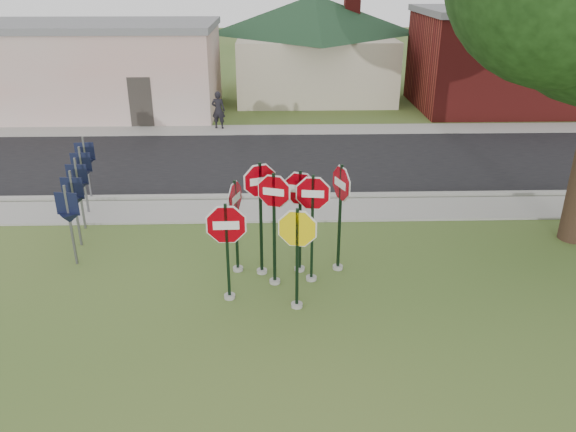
{
  "coord_description": "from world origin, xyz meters",
  "views": [
    {
      "loc": [
        -0.29,
        -9.45,
        6.49
      ],
      "look_at": [
        0.04,
        2.0,
        1.4
      ],
      "focal_mm": 35.0,
      "sensor_mm": 36.0,
      "label": 1
    }
  ],
  "objects_px": {
    "stop_sign_center": "(274,215)",
    "pedestrian": "(218,110)",
    "stop_sign_yellow": "(297,246)",
    "stop_sign_left": "(227,239)"
  },
  "relations": [
    {
      "from": "stop_sign_center",
      "to": "pedestrian",
      "type": "relative_size",
      "value": 1.68
    },
    {
      "from": "stop_sign_yellow",
      "to": "pedestrian",
      "type": "xyz_separation_m",
      "value": [
        -2.79,
        14.1,
        -0.56
      ]
    },
    {
      "from": "stop_sign_center",
      "to": "stop_sign_yellow",
      "type": "bearing_deg",
      "value": -65.3
    },
    {
      "from": "stop_sign_left",
      "to": "pedestrian",
      "type": "distance_m",
      "value": 13.8
    },
    {
      "from": "stop_sign_left",
      "to": "pedestrian",
      "type": "height_order",
      "value": "stop_sign_left"
    },
    {
      "from": "stop_sign_left",
      "to": "pedestrian",
      "type": "xyz_separation_m",
      "value": [
        -1.36,
        13.72,
        -0.54
      ]
    },
    {
      "from": "stop_sign_yellow",
      "to": "pedestrian",
      "type": "relative_size",
      "value": 1.46
    },
    {
      "from": "stop_sign_yellow",
      "to": "stop_sign_left",
      "type": "distance_m",
      "value": 1.47
    },
    {
      "from": "stop_sign_center",
      "to": "pedestrian",
      "type": "bearing_deg",
      "value": 100.1
    },
    {
      "from": "stop_sign_left",
      "to": "pedestrian",
      "type": "relative_size",
      "value": 1.43
    }
  ]
}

